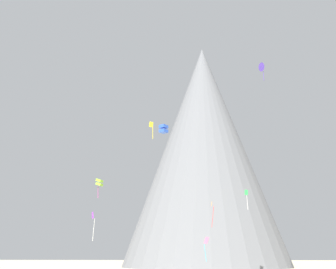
{
  "coord_description": "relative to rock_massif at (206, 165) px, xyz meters",
  "views": [
    {
      "loc": [
        8.43,
        -36.7,
        4.1
      ],
      "look_at": [
        3.01,
        40.53,
        24.32
      ],
      "focal_mm": 48.12,
      "sensor_mm": 36.0,
      "label": 1
    }
  ],
  "objects": [
    {
      "name": "rock_massif",
      "position": [
        0.0,
        0.0,
        0.0
      ],
      "size": [
        66.59,
        66.59,
        65.67
      ],
      "color": "slate",
      "rests_on": "ground_plane"
    },
    {
      "name": "kite_orange_low",
      "position": [
        0.38,
        -39.78,
        -16.62
      ],
      "size": [
        0.57,
        0.72,
        4.96
      ],
      "rotation": [
        0.0,
        0.0,
        0.78
      ],
      "color": "orange"
    },
    {
      "name": "kite_indigo_high",
      "position": [
        11.09,
        -42.52,
        11.84
      ],
      "size": [
        1.36,
        1.84,
        3.93
      ],
      "rotation": [
        0.0,
        0.0,
        2.1
      ],
      "color": "#5138B2"
    },
    {
      "name": "kite_blue_mid",
      "position": [
        -8.0,
        -54.1,
        -3.98
      ],
      "size": [
        1.67,
        1.67,
        1.35
      ],
      "rotation": [
        0.0,
        0.0,
        5.63
      ],
      "color": "blue"
    },
    {
      "name": "kite_lime_mid",
      "position": [
        -22.97,
        -35.79,
        -10.37
      ],
      "size": [
        1.55,
        1.47,
        4.1
      ],
      "rotation": [
        0.0,
        0.0,
        1.29
      ],
      "color": "#8CD133"
    },
    {
      "name": "kite_violet_low",
      "position": [
        -20.26,
        -51.67,
        -19.1
      ],
      "size": [
        0.74,
        0.88,
        4.86
      ],
      "rotation": [
        0.0,
        0.0,
        4.43
      ],
      "color": "purple"
    },
    {
      "name": "kite_rainbow_low",
      "position": [
        -0.96,
        -44.15,
        -22.89
      ],
      "size": [
        1.02,
        1.08,
        4.38
      ],
      "rotation": [
        0.0,
        0.0,
        4.51
      ],
      "color": "#E5668C"
    },
    {
      "name": "kite_green_mid",
      "position": [
        7.93,
        -32.17,
        -12.89
      ],
      "size": [
        0.72,
        0.17,
        4.24
      ],
      "rotation": [
        0.0,
        0.0,
        5.62
      ],
      "color": "green"
    },
    {
      "name": "kite_yellow_mid",
      "position": [
        -9.58,
        -58.64,
        -4.85
      ],
      "size": [
        0.7,
        0.27,
        2.91
      ],
      "rotation": [
        0.0,
        0.0,
        5.83
      ],
      "color": "yellow"
    }
  ]
}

